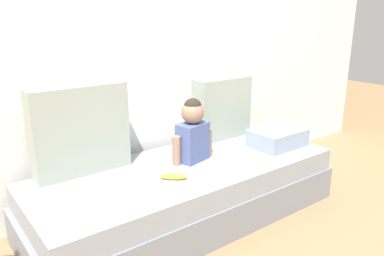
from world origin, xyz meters
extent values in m
plane|color=#93704C|center=(0.00, 0.00, 0.00)|extent=(12.00, 12.00, 0.00)
cube|color=white|center=(0.00, 0.54, 1.17)|extent=(5.31, 0.10, 2.35)
cube|color=gray|center=(0.00, 0.00, 0.12)|extent=(2.11, 0.83, 0.24)
cube|color=#8C939E|center=(0.00, 0.00, 0.31)|extent=(2.05, 0.80, 0.15)
cube|color=#99A393|center=(-0.58, 0.31, 0.66)|extent=(0.59, 0.16, 0.56)
cube|color=#99A393|center=(0.58, 0.31, 0.63)|extent=(0.49, 0.16, 0.48)
cube|color=#4C5B93|center=(0.09, 0.05, 0.52)|extent=(0.24, 0.18, 0.26)
sphere|color=#9E755B|center=(0.09, 0.05, 0.72)|extent=(0.15, 0.15, 0.15)
sphere|color=#2D231E|center=(0.09, 0.05, 0.76)|extent=(0.12, 0.12, 0.12)
cylinder|color=#9E755B|center=(-0.04, 0.05, 0.48)|extent=(0.06, 0.06, 0.20)
cylinder|color=#9E755B|center=(0.22, 0.05, 0.48)|extent=(0.06, 0.06, 0.20)
ellipsoid|color=yellow|center=(-0.19, -0.13, 0.41)|extent=(0.16, 0.15, 0.04)
cube|color=#8E9EB2|center=(0.78, -0.10, 0.45)|extent=(0.40, 0.28, 0.13)
camera|label=1|loc=(-1.38, -1.89, 1.36)|focal=35.67mm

